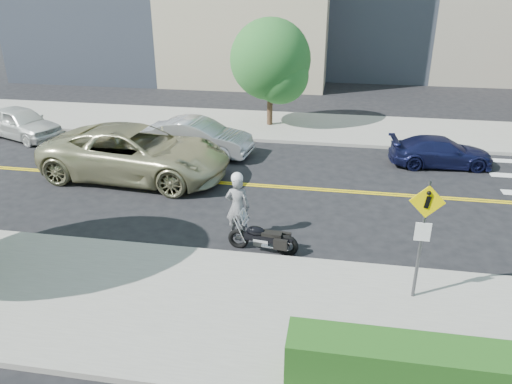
{
  "coord_description": "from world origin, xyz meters",
  "views": [
    {
      "loc": [
        2.18,
        -16.68,
        7.28
      ],
      "look_at": [
        -0.14,
        -3.25,
        1.2
      ],
      "focal_mm": 35.0,
      "sensor_mm": 36.0,
      "label": 1
    }
  ],
  "objects_px": {
    "pedestrian_sign": "(423,229)",
    "motorcycle": "(263,232)",
    "suv": "(136,153)",
    "parked_car_white": "(21,123)",
    "parked_car_silver": "(198,137)",
    "motorcyclist": "(238,205)",
    "parked_car_blue": "(441,152)"
  },
  "relations": [
    {
      "from": "pedestrian_sign",
      "to": "suv",
      "type": "distance_m",
      "value": 11.46
    },
    {
      "from": "suv",
      "to": "parked_car_white",
      "type": "distance_m",
      "value": 8.15
    },
    {
      "from": "suv",
      "to": "parked_car_silver",
      "type": "xyz_separation_m",
      "value": [
        1.58,
        2.9,
        -0.22
      ]
    },
    {
      "from": "pedestrian_sign",
      "to": "parked_car_blue",
      "type": "xyz_separation_m",
      "value": [
        2.09,
        9.6,
        -1.37
      ]
    },
    {
      "from": "parked_car_silver",
      "to": "pedestrian_sign",
      "type": "bearing_deg",
      "value": -132.49
    },
    {
      "from": "parked_car_white",
      "to": "parked_car_blue",
      "type": "xyz_separation_m",
      "value": [
        18.82,
        -0.48,
        -0.15
      ]
    },
    {
      "from": "suv",
      "to": "parked_car_silver",
      "type": "height_order",
      "value": "suv"
    },
    {
      "from": "motorcycle",
      "to": "parked_car_silver",
      "type": "height_order",
      "value": "parked_car_silver"
    },
    {
      "from": "motorcyclist",
      "to": "motorcycle",
      "type": "relative_size",
      "value": 1.05
    },
    {
      "from": "parked_car_blue",
      "to": "parked_car_white",
      "type": "bearing_deg",
      "value": 83.44
    },
    {
      "from": "pedestrian_sign",
      "to": "parked_car_white",
      "type": "xyz_separation_m",
      "value": [
        -16.73,
        10.08,
        -1.23
      ]
    },
    {
      "from": "parked_car_white",
      "to": "parked_car_silver",
      "type": "distance_m",
      "value": 8.86
    },
    {
      "from": "pedestrian_sign",
      "to": "motorcyclist",
      "type": "height_order",
      "value": "pedestrian_sign"
    },
    {
      "from": "suv",
      "to": "parked_car_blue",
      "type": "xyz_separation_m",
      "value": [
        11.58,
        3.24,
        -0.39
      ]
    },
    {
      "from": "pedestrian_sign",
      "to": "parked_car_silver",
      "type": "bearing_deg",
      "value": 130.51
    },
    {
      "from": "pedestrian_sign",
      "to": "motorcyclist",
      "type": "relative_size",
      "value": 1.46
    },
    {
      "from": "suv",
      "to": "parked_car_blue",
      "type": "bearing_deg",
      "value": -70.14
    },
    {
      "from": "suv",
      "to": "parked_car_blue",
      "type": "relative_size",
      "value": 1.75
    },
    {
      "from": "parked_car_silver",
      "to": "parked_car_white",
      "type": "bearing_deg",
      "value": 91.69
    },
    {
      "from": "motorcycle",
      "to": "parked_car_white",
      "type": "height_order",
      "value": "parked_car_white"
    },
    {
      "from": "pedestrian_sign",
      "to": "motorcycle",
      "type": "xyz_separation_m",
      "value": [
        -3.9,
        1.71,
        -1.36
      ]
    },
    {
      "from": "motorcyclist",
      "to": "pedestrian_sign",
      "type": "bearing_deg",
      "value": 151.85
    },
    {
      "from": "pedestrian_sign",
      "to": "motorcycle",
      "type": "height_order",
      "value": "pedestrian_sign"
    },
    {
      "from": "pedestrian_sign",
      "to": "parked_car_white",
      "type": "height_order",
      "value": "pedestrian_sign"
    },
    {
      "from": "pedestrian_sign",
      "to": "parked_car_silver",
      "type": "height_order",
      "value": "pedestrian_sign"
    },
    {
      "from": "motorcyclist",
      "to": "parked_car_white",
      "type": "relative_size",
      "value": 0.48
    },
    {
      "from": "motorcycle",
      "to": "parked_car_silver",
      "type": "bearing_deg",
      "value": 124.47
    },
    {
      "from": "parked_car_blue",
      "to": "pedestrian_sign",
      "type": "bearing_deg",
      "value": 162.64
    },
    {
      "from": "motorcyclist",
      "to": "motorcycle",
      "type": "bearing_deg",
      "value": 139.92
    },
    {
      "from": "pedestrian_sign",
      "to": "motorcyclist",
      "type": "bearing_deg",
      "value": 153.23
    },
    {
      "from": "parked_car_white",
      "to": "parked_car_silver",
      "type": "relative_size",
      "value": 0.93
    },
    {
      "from": "parked_car_silver",
      "to": "parked_car_blue",
      "type": "bearing_deg",
      "value": -81.06
    }
  ]
}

